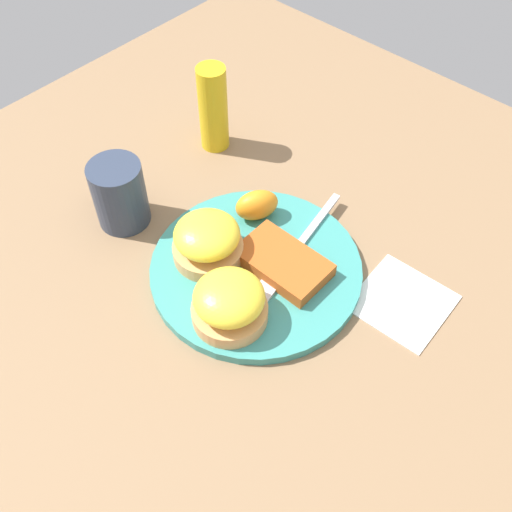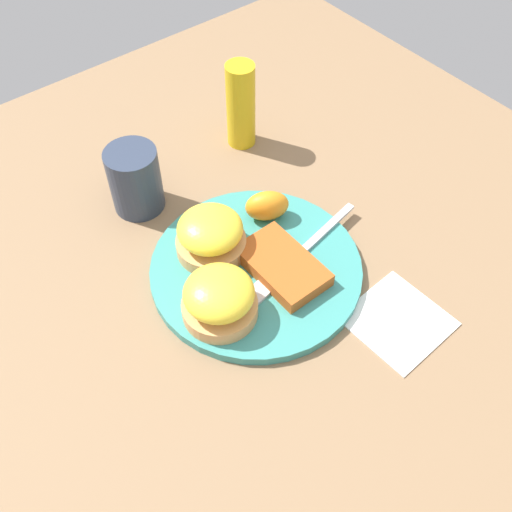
# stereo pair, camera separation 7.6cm
# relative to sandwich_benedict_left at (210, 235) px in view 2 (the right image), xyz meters

# --- Properties ---
(ground_plane) EXTENTS (1.10, 1.10, 0.00)m
(ground_plane) POSITION_rel_sandwich_benedict_left_xyz_m (-0.06, -0.03, -0.04)
(ground_plane) COLOR #846647
(plate) EXTENTS (0.28, 0.28, 0.01)m
(plate) POSITION_rel_sandwich_benedict_left_xyz_m (-0.06, -0.03, -0.04)
(plate) COLOR teal
(plate) RESTS_ON ground_plane
(sandwich_benedict_left) EXTENTS (0.09, 0.09, 0.06)m
(sandwich_benedict_left) POSITION_rel_sandwich_benedict_left_xyz_m (0.00, 0.00, 0.00)
(sandwich_benedict_left) COLOR tan
(sandwich_benedict_left) RESTS_ON plate
(sandwich_benedict_right) EXTENTS (0.09, 0.09, 0.06)m
(sandwich_benedict_right) POSITION_rel_sandwich_benedict_left_xyz_m (-0.09, 0.05, 0.00)
(sandwich_benedict_right) COLOR tan
(sandwich_benedict_right) RESTS_ON plate
(hashbrown_patty) EXTENTS (0.12, 0.07, 0.02)m
(hashbrown_patty) POSITION_rel_sandwich_benedict_left_xyz_m (-0.08, -0.05, -0.02)
(hashbrown_patty) COLOR #B0511D
(hashbrown_patty) RESTS_ON plate
(orange_wedge) EXTENTS (0.06, 0.07, 0.04)m
(orange_wedge) POSITION_rel_sandwich_benedict_left_xyz_m (0.00, -0.09, -0.01)
(orange_wedge) COLOR orange
(orange_wedge) RESTS_ON plate
(fork) EXTENTS (0.06, 0.22, 0.00)m
(fork) POSITION_rel_sandwich_benedict_left_xyz_m (-0.08, -0.08, -0.03)
(fork) COLOR silver
(fork) RESTS_ON plate
(cup) EXTENTS (0.10, 0.07, 0.10)m
(cup) POSITION_rel_sandwich_benedict_left_xyz_m (0.15, 0.02, 0.00)
(cup) COLOR #2D384C
(cup) RESTS_ON ground_plane
(napkin) EXTENTS (0.12, 0.12, 0.00)m
(napkin) POSITION_rel_sandwich_benedict_left_xyz_m (-0.23, -0.12, -0.04)
(napkin) COLOR white
(napkin) RESTS_ON ground_plane
(condiment_bottle) EXTENTS (0.04, 0.04, 0.14)m
(condiment_bottle) POSITION_rel_sandwich_benedict_left_xyz_m (0.16, -0.18, 0.02)
(condiment_bottle) COLOR gold
(condiment_bottle) RESTS_ON ground_plane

